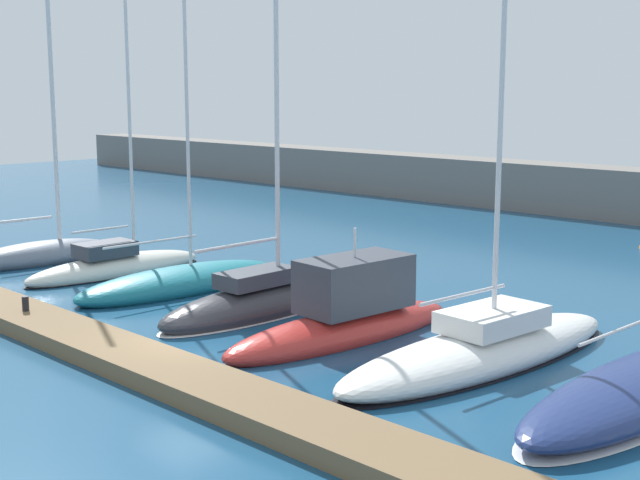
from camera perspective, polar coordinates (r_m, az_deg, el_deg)
The scene contains 9 objects.
ground_plane at distance 23.82m, azimuth -8.37°, elevation -7.35°, with size 120.00×120.00×0.00m, color navy.
dock_pier at distance 22.81m, azimuth -11.91°, elevation -7.63°, with size 35.05×1.85×0.46m, color brown.
sailboat_slate_nearest at distance 37.38m, azimuth -17.61°, elevation -0.65°, with size 2.11×6.40×14.21m.
sailboat_ivory_second at distance 34.36m, azimuth -13.15°, elevation -1.64°, with size 1.85×7.52×12.98m.
sailboat_teal_third at distance 31.29m, azimuth -9.01°, elevation -2.67°, with size 2.70×8.31×12.81m.
sailboat_charcoal_fourth at distance 27.78m, azimuth -3.76°, elevation -3.90°, with size 2.39×8.06×16.93m.
motorboat_red_fifth at distance 24.96m, azimuth 1.80°, elevation -4.90°, with size 2.57×8.35×3.50m.
sailboat_white_sixth at distance 23.18m, azimuth 10.53°, elevation -6.80°, with size 3.37×10.35×22.23m.
dock_bollard at distance 27.56m, azimuth -18.57°, elevation -3.94°, with size 0.20×0.20×0.44m, color black.
Camera 1 is at (18.33, -13.51, 6.99)m, focal length 49.31 mm.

